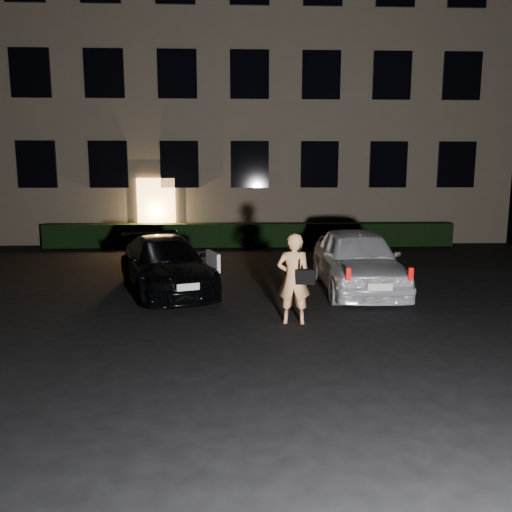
{
  "coord_description": "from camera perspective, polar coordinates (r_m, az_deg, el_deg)",
  "views": [
    {
      "loc": [
        -0.49,
        -7.86,
        2.66
      ],
      "look_at": [
        -0.11,
        2.0,
        1.03
      ],
      "focal_mm": 35.0,
      "sensor_mm": 36.0,
      "label": 1
    }
  ],
  "objects": [
    {
      "name": "ground",
      "position": [
        8.32,
        1.31,
        -9.3
      ],
      "size": [
        80.0,
        80.0,
        0.0
      ],
      "primitive_type": "plane",
      "color": "black",
      "rests_on": "ground"
    },
    {
      "name": "building",
      "position": [
        23.1,
        -1.0,
        17.69
      ],
      "size": [
        20.0,
        8.11,
        12.0
      ],
      "color": "#6E604E",
      "rests_on": "ground"
    },
    {
      "name": "hedge",
      "position": [
        18.51,
        -0.66,
        2.44
      ],
      "size": [
        15.0,
        0.7,
        0.85
      ],
      "primitive_type": "cube",
      "color": "black",
      "rests_on": "ground"
    },
    {
      "name": "sedan",
      "position": [
        11.67,
        -10.3,
        -0.92
      ],
      "size": [
        2.99,
        4.5,
        1.21
      ],
      "rotation": [
        0.0,
        0.0,
        0.34
      ],
      "color": "black",
      "rests_on": "ground"
    },
    {
      "name": "hatch",
      "position": [
        11.69,
        11.48,
        -0.4
      ],
      "size": [
        1.8,
        4.24,
        1.43
      ],
      "rotation": [
        0.0,
        0.0,
        -0.03
      ],
      "color": "silver",
      "rests_on": "ground"
    },
    {
      "name": "man",
      "position": [
        8.91,
        4.35,
        -2.58
      ],
      "size": [
        0.68,
        0.44,
        1.64
      ],
      "rotation": [
        0.0,
        0.0,
        3.05
      ],
      "color": "#FFB06E",
      "rests_on": "ground"
    }
  ]
}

